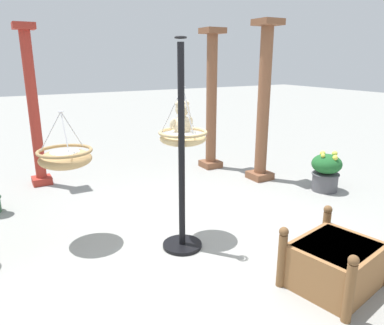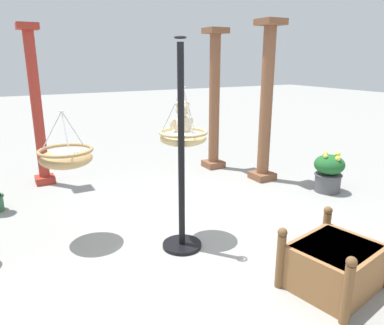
# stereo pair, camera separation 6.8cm
# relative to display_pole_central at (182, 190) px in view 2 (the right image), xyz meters

# --- Properties ---
(ground_plane) EXTENTS (40.00, 40.00, 0.00)m
(ground_plane) POSITION_rel_display_pole_central_xyz_m (0.20, -0.01, -0.68)
(ground_plane) COLOR gray
(display_pole_central) EXTENTS (0.44, 0.44, 2.26)m
(display_pole_central) POSITION_rel_display_pole_central_xyz_m (0.00, 0.00, 0.00)
(display_pole_central) COLOR black
(display_pole_central) RESTS_ON ground
(hanging_basket_with_teddy) EXTENTS (0.55, 0.55, 0.65)m
(hanging_basket_with_teddy) POSITION_rel_display_pole_central_xyz_m (0.15, 0.25, 0.52)
(hanging_basket_with_teddy) COLOR tan
(teddy_bear) EXTENTS (0.28, 0.24, 0.40)m
(teddy_bear) POSITION_rel_display_pole_central_xyz_m (0.15, 0.27, 0.70)
(teddy_bear) COLOR beige
(hanging_basket_left_high) EXTENTS (0.60, 0.60, 0.63)m
(hanging_basket_left_high) POSITION_rel_display_pole_central_xyz_m (-1.04, 0.77, 0.32)
(hanging_basket_left_high) COLOR tan
(greenhouse_pillar_left) EXTENTS (0.32, 0.32, 2.58)m
(greenhouse_pillar_left) POSITION_rel_display_pole_central_xyz_m (-1.08, 3.08, 0.56)
(greenhouse_pillar_left) COLOR #9E2D23
(greenhouse_pillar_left) RESTS_ON ground
(greenhouse_pillar_right) EXTENTS (0.39, 0.39, 2.66)m
(greenhouse_pillar_right) POSITION_rel_display_pole_central_xyz_m (2.34, 1.48, 0.60)
(greenhouse_pillar_right) COLOR brown
(greenhouse_pillar_right) RESTS_ON ground
(greenhouse_pillar_far_back) EXTENTS (0.38, 0.38, 2.59)m
(greenhouse_pillar_far_back) POSITION_rel_display_pole_central_xyz_m (1.97, 2.53, 0.56)
(greenhouse_pillar_far_back) COLOR brown
(greenhouse_pillar_far_back) RESTS_ON ground
(wooden_planter_box) EXTENTS (0.96, 0.87, 0.60)m
(wooden_planter_box) POSITION_rel_display_pole_central_xyz_m (0.90, -1.34, -0.45)
(wooden_planter_box) COLOR olive
(wooden_planter_box) RESTS_ON ground
(potted_plant_fern_front) EXTENTS (0.47, 0.47, 0.65)m
(potted_plant_fern_front) POSITION_rel_display_pole_central_xyz_m (2.86, 0.50, -0.36)
(potted_plant_fern_front) COLOR #4C4C51
(potted_plant_fern_front) RESTS_ON ground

